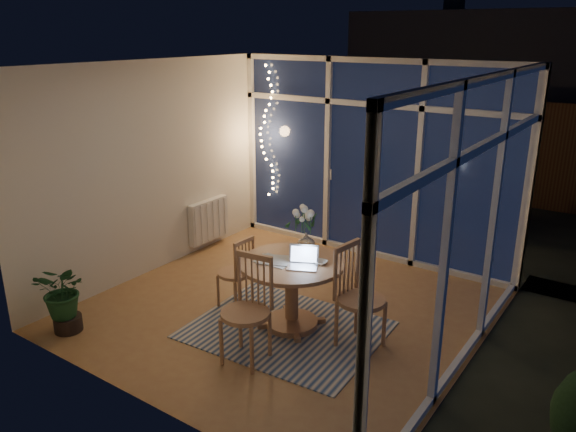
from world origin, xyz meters
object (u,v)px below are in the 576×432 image
object	(u,v)px
chair_right	(362,298)
chair_left	(235,271)
potted_plant	(64,297)
flower_vase	(306,240)
chair_front	(245,311)
laptop	(302,257)
dining_table	(292,294)

from	to	relation	value
chair_right	chair_left	bearing A→B (deg)	99.30
chair_left	potted_plant	world-z (taller)	chair_left
chair_left	flower_vase	xyz separation A→B (m)	(0.71, 0.34, 0.41)
chair_right	chair_front	bearing A→B (deg)	145.23
potted_plant	chair_front	bearing A→B (deg)	18.46
chair_front	laptop	xyz separation A→B (m)	(0.15, 0.70, 0.32)
chair_front	flower_vase	world-z (taller)	chair_front
chair_front	potted_plant	size ratio (longest dim) A/B	1.34
dining_table	chair_front	world-z (taller)	chair_front
laptop	potted_plant	distance (m)	2.42
chair_front	flower_vase	xyz separation A→B (m)	(-0.07, 1.11, 0.32)
flower_vase	dining_table	bearing A→B (deg)	-80.80
chair_left	chair_right	size ratio (longest dim) A/B	0.81
chair_left	chair_front	bearing A→B (deg)	48.34
chair_front	potted_plant	xyz separation A→B (m)	(-1.83, -0.61, -0.13)
dining_table	flower_vase	bearing A→B (deg)	99.20
chair_left	laptop	distance (m)	1.02
chair_front	flower_vase	distance (m)	1.16
chair_right	chair_front	size ratio (longest dim) A/B	1.02
chair_front	potted_plant	distance (m)	1.94
chair_left	chair_front	world-z (taller)	chair_front
laptop	flower_vase	world-z (taller)	laptop
laptop	potted_plant	size ratio (longest dim) A/B	0.38
dining_table	chair_right	distance (m)	0.78
dining_table	flower_vase	world-z (taller)	flower_vase
chair_left	flower_vase	bearing A→B (deg)	118.83
dining_table	potted_plant	bearing A→B (deg)	-142.95
laptop	flower_vase	bearing A→B (deg)	93.15
chair_left	laptop	bearing A→B (deg)	88.70
chair_right	flower_vase	xyz separation A→B (m)	(-0.82, 0.29, 0.31)
chair_right	potted_plant	distance (m)	2.95
chair_left	chair_right	world-z (taller)	chair_right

